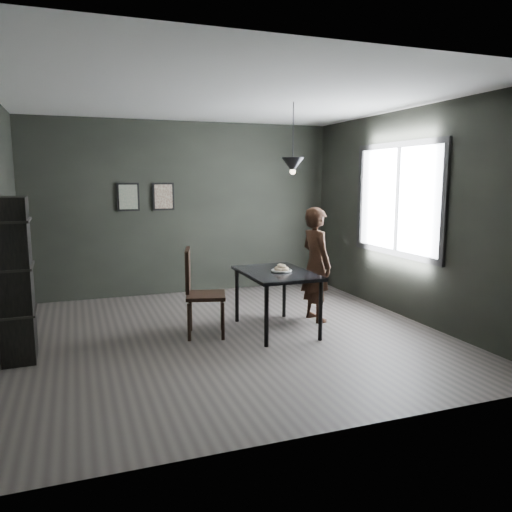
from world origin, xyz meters
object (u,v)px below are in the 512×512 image
object	(u,v)px
cafe_table	(276,278)
white_plate	(282,271)
wood_chair	(198,287)
shelf_unit	(15,280)
woman	(316,264)
pendant_lamp	(293,165)

from	to	relation	value
cafe_table	white_plate	world-z (taller)	white_plate
wood_chair	shelf_unit	xyz separation A→B (m)	(-1.95, -0.12, 0.25)
shelf_unit	wood_chair	bearing A→B (deg)	2.06
cafe_table	wood_chair	size ratio (longest dim) A/B	1.13
woman	pendant_lamp	distance (m)	1.37
shelf_unit	pendant_lamp	size ratio (longest dim) A/B	1.97
white_plate	pendant_lamp	world-z (taller)	pendant_lamp
cafe_table	woman	size ratio (longest dim) A/B	0.79
wood_chair	shelf_unit	bearing A→B (deg)	-161.69
white_plate	wood_chair	xyz separation A→B (m)	(-1.02, 0.15, -0.15)
white_plate	shelf_unit	xyz separation A→B (m)	(-2.98, 0.03, 0.10)
woman	shelf_unit	bearing A→B (deg)	88.99
cafe_table	shelf_unit	xyz separation A→B (m)	(-2.92, 0.01, 0.18)
white_plate	wood_chair	distance (m)	1.05
cafe_table	woman	bearing A→B (deg)	20.54
cafe_table	wood_chair	distance (m)	0.98
white_plate	shelf_unit	size ratio (longest dim) A/B	0.14
white_plate	shelf_unit	world-z (taller)	shelf_unit
shelf_unit	woman	bearing A→B (deg)	2.47
wood_chair	cafe_table	bearing A→B (deg)	7.34
white_plate	cafe_table	bearing A→B (deg)	156.84
woman	pendant_lamp	world-z (taller)	pendant_lamp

